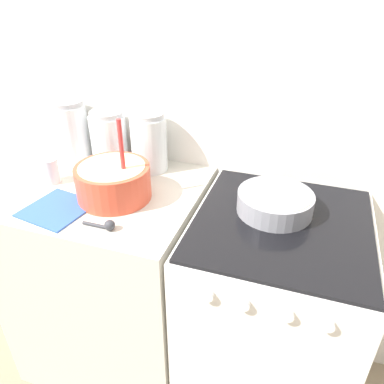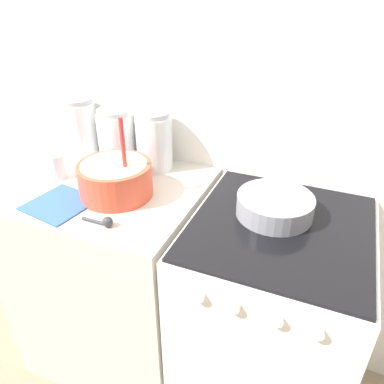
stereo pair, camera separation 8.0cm
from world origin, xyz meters
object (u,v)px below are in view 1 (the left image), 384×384
stove (268,318)px  tin_can (50,171)px  baking_pan (275,202)px  storage_jar_left (71,134)px  storage_jar_right (149,146)px  storage_jar_middle (109,142)px  mixing_bowl (113,180)px

stove → tin_can: (-0.90, -0.02, 0.52)m
baking_pan → storage_jar_left: size_ratio=1.01×
storage_jar_right → storage_jar_left: bearing=180.0°
storage_jar_left → storage_jar_middle: bearing=0.0°
baking_pan → storage_jar_middle: storage_jar_middle is taller
storage_jar_left → storage_jar_right: 0.38m
baking_pan → storage_jar_middle: 0.75m
mixing_bowl → baking_pan: size_ratio=1.18×
stove → tin_can: bearing=-178.9°
stove → baking_pan: bearing=125.3°
baking_pan → stove: bearing=-54.7°
storage_jar_left → tin_can: (0.05, -0.24, -0.06)m
stove → storage_jar_left: bearing=167.1°
mixing_bowl → storage_jar_middle: size_ratio=1.33×
storage_jar_left → storage_jar_right: size_ratio=1.05×
storage_jar_left → baking_pan: bearing=-10.3°
storage_jar_left → storage_jar_middle: 0.19m
mixing_bowl → tin_can: (-0.29, 0.02, -0.02)m
baking_pan → storage_jar_middle: size_ratio=1.13×
baking_pan → storage_jar_right: size_ratio=1.06×
storage_jar_left → tin_can: storage_jar_left is taller
storage_jar_left → tin_can: size_ratio=2.54×
storage_jar_middle → storage_jar_left: bearing=180.0°
stove → storage_jar_right: 0.85m
mixing_bowl → storage_jar_middle: mixing_bowl is taller
stove → baking_pan: baking_pan is taller
storage_jar_right → baking_pan: bearing=-17.1°
mixing_bowl → storage_jar_right: mixing_bowl is taller
storage_jar_middle → mixing_bowl: bearing=-58.3°
mixing_bowl → baking_pan: 0.58m
storage_jar_left → mixing_bowl: bearing=-36.6°
baking_pan → storage_jar_right: storage_jar_right is taller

